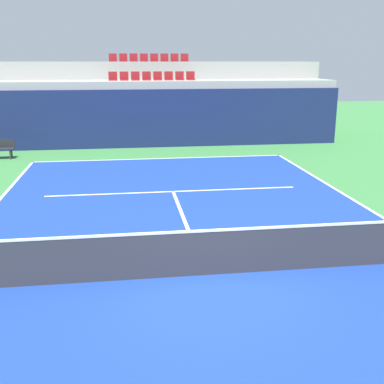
# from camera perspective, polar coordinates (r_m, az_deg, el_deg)

# --- Properties ---
(ground_plane) EXTENTS (80.00, 80.00, 0.00)m
(ground_plane) POSITION_cam_1_polar(r_m,az_deg,el_deg) (9.76, 1.67, -9.94)
(ground_plane) COLOR #387A3D
(court_surface) EXTENTS (11.00, 24.00, 0.01)m
(court_surface) POSITION_cam_1_polar(r_m,az_deg,el_deg) (9.76, 1.67, -9.91)
(court_surface) COLOR navy
(court_surface) RESTS_ON ground_plane
(baseline_far) EXTENTS (11.00, 0.10, 0.00)m
(baseline_far) POSITION_cam_1_polar(r_m,az_deg,el_deg) (21.10, -3.84, 4.02)
(baseline_far) COLOR white
(baseline_far) RESTS_ON court_surface
(service_line_far) EXTENTS (8.26, 0.10, 0.00)m
(service_line_far) POSITION_cam_1_polar(r_m,az_deg,el_deg) (15.72, -2.28, 0.06)
(service_line_far) COLOR white
(service_line_far) RESTS_ON court_surface
(centre_service_line) EXTENTS (0.10, 6.40, 0.00)m
(centre_service_line) POSITION_cam_1_polar(r_m,az_deg,el_deg) (12.69, -0.78, -3.74)
(centre_service_line) COLOR white
(centre_service_line) RESTS_ON court_surface
(back_wall) EXTENTS (18.84, 0.30, 2.84)m
(back_wall) POSITION_cam_1_polar(r_m,az_deg,el_deg) (23.89, -4.47, 8.76)
(back_wall) COLOR navy
(back_wall) RESTS_ON ground_plane
(stands_tier_lower) EXTENTS (18.84, 2.40, 3.21)m
(stands_tier_lower) POSITION_cam_1_polar(r_m,az_deg,el_deg) (25.21, -4.69, 9.54)
(stands_tier_lower) COLOR #9E9E99
(stands_tier_lower) RESTS_ON ground_plane
(stands_tier_upper) EXTENTS (18.84, 2.40, 4.13)m
(stands_tier_upper) POSITION_cam_1_polar(r_m,az_deg,el_deg) (27.55, -5.03, 10.99)
(stands_tier_upper) COLOR #9E9E99
(stands_tier_upper) RESTS_ON ground_plane
(seating_row_lower) EXTENTS (4.44, 0.44, 0.44)m
(seating_row_lower) POSITION_cam_1_polar(r_m,az_deg,el_deg) (25.18, -4.79, 13.48)
(seating_row_lower) COLOR maroon
(seating_row_lower) RESTS_ON stands_tier_lower
(seating_row_upper) EXTENTS (4.44, 0.44, 0.44)m
(seating_row_upper) POSITION_cam_1_polar(r_m,az_deg,el_deg) (27.57, -5.15, 15.55)
(seating_row_upper) COLOR maroon
(seating_row_upper) RESTS_ON stands_tier_upper
(tennis_net) EXTENTS (11.08, 0.08, 1.07)m
(tennis_net) POSITION_cam_1_polar(r_m,az_deg,el_deg) (9.55, 1.69, -7.18)
(tennis_net) COLOR black
(tennis_net) RESTS_ON court_surface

